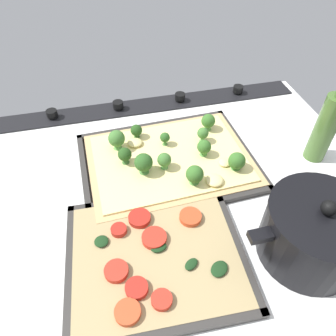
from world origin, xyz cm
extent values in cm
cube|color=white|center=(0.00, 0.00, -1.50)|extent=(85.75, 70.22, 3.00)
cube|color=black|center=(0.00, -31.61, 0.40)|extent=(82.32, 7.00, 0.80)
cylinder|color=black|center=(-25.73, -31.61, 1.70)|extent=(2.80, 2.80, 1.80)
cylinder|color=black|center=(-8.58, -31.61, 1.70)|extent=(2.80, 2.80, 1.80)
cylinder|color=black|center=(8.58, -31.61, 1.70)|extent=(2.80, 2.80, 1.80)
cylinder|color=black|center=(25.73, -31.61, 1.70)|extent=(2.80, 2.80, 1.80)
cube|color=#33302D|center=(0.45, -8.34, 0.25)|extent=(38.82, 29.90, 0.50)
cube|color=#33302D|center=(1.03, -21.88, 0.65)|extent=(37.66, 2.82, 1.30)
cube|color=#33302D|center=(-0.13, 5.20, 0.65)|extent=(37.66, 2.82, 1.30)
cube|color=#33302D|center=(-17.75, -9.12, 0.65)|extent=(2.42, 28.33, 1.30)
cube|color=#33302D|center=(18.65, -7.56, 0.65)|extent=(2.42, 28.33, 1.30)
cube|color=tan|center=(0.45, -8.34, 1.00)|extent=(36.32, 27.40, 1.00)
cube|color=#EFDB8C|center=(0.45, -8.34, 1.70)|extent=(33.39, 24.69, 0.40)
cone|color=#427635|center=(5.86, -16.93, 2.39)|extent=(1.50, 1.50, 0.99)
sphere|color=#264C1C|center=(5.86, -16.93, 3.91)|extent=(2.72, 2.72, 2.72)
cone|color=#4D8B3F|center=(0.32, -12.83, 2.51)|extent=(1.24, 1.24, 1.21)
sphere|color=#2D5B23|center=(0.32, -12.83, 3.96)|extent=(2.26, 2.26, 2.26)
cone|color=#4D8B3F|center=(6.23, -5.27, 2.56)|extent=(2.11, 2.11, 1.33)
sphere|color=#2D5B23|center=(6.23, -5.27, 4.67)|extent=(3.83, 3.83, 3.83)
cone|color=#68AD54|center=(10.69, -14.13, 2.58)|extent=(2.06, 2.06, 1.37)
sphere|color=#427533|center=(10.69, -14.13, 4.67)|extent=(3.74, 3.74, 3.74)
cone|color=#5B9F46|center=(-11.29, -15.97, 2.50)|extent=(1.82, 1.82, 1.21)
sphere|color=#386B28|center=(-11.29, -15.97, 4.35)|extent=(3.31, 3.31, 3.31)
cone|color=#427635|center=(9.62, -9.01, 2.53)|extent=(1.62, 1.62, 1.26)
sphere|color=#264C1C|center=(9.62, -9.01, 4.27)|extent=(2.95, 2.95, 2.95)
cone|color=#68AD54|center=(1.82, -5.54, 2.49)|extent=(1.63, 1.63, 1.18)
sphere|color=#427533|center=(1.82, -5.54, 4.19)|extent=(2.96, 2.96, 2.96)
cone|color=#5B9F46|center=(-12.87, -1.89, 2.30)|extent=(1.99, 1.99, 0.80)
sphere|color=#386B28|center=(-12.87, -1.89, 4.06)|extent=(3.62, 3.62, 3.62)
cone|color=#5B9F46|center=(-3.13, 0.38, 2.43)|extent=(1.98, 1.98, 1.07)
sphere|color=#386B28|center=(-3.13, 0.38, 4.32)|extent=(3.60, 3.60, 3.60)
cone|color=#68AD54|center=(-8.69, -11.98, 2.58)|extent=(1.43, 1.43, 1.36)
sphere|color=#427533|center=(-8.69, -11.98, 4.24)|extent=(2.61, 2.61, 2.61)
cone|color=#5B9F46|center=(-7.51, -7.49, 2.49)|extent=(1.69, 1.69, 1.19)
sphere|color=#386B28|center=(-7.51, -7.49, 4.24)|extent=(3.07, 3.07, 3.07)
ellipsoid|color=#EFDB8C|center=(-11.09, -3.61, 2.30)|extent=(3.32, 3.24, 0.93)
ellipsoid|color=#EFDB8C|center=(-7.16, 0.86, 2.45)|extent=(4.61, 4.57, 1.27)
ellipsoid|color=#EFDB8C|center=(6.71, -14.42, 2.42)|extent=(4.17, 3.97, 1.21)
cube|color=#33302D|center=(7.73, 13.59, 0.25)|extent=(31.19, 27.49, 0.50)
cube|color=#33302D|center=(7.17, 1.12, 0.65)|extent=(30.07, 2.54, 1.30)
cube|color=#33302D|center=(8.29, 26.06, 0.65)|extent=(30.07, 2.54, 1.30)
cube|color=#33302D|center=(-6.68, 14.24, 0.65)|extent=(2.37, 26.20, 1.30)
cube|color=#33302D|center=(22.14, 12.95, 0.65)|extent=(2.37, 26.20, 1.30)
cube|color=tan|center=(7.73, 13.59, 0.95)|extent=(28.69, 24.98, 0.90)
cylinder|color=red|center=(8.44, 21.66, 1.90)|extent=(3.28, 3.28, 1.00)
cylinder|color=#B22319|center=(11.83, 19.05, 1.90)|extent=(3.62, 3.62, 1.00)
cylinder|color=#D14723|center=(-0.03, 8.08, 1.90)|extent=(4.09, 4.09, 1.00)
cylinder|color=#B22319|center=(9.18, 6.18, 1.90)|extent=(4.12, 4.12, 1.00)
cylinder|color=#D14723|center=(13.69, 22.27, 1.90)|extent=(3.93, 3.93, 1.00)
cylinder|color=red|center=(7.40, 10.92, 1.90)|extent=(4.39, 4.39, 1.00)
cylinder|color=#B22319|center=(13.20, 7.86, 1.90)|extent=(2.84, 2.84, 1.00)
cylinder|color=red|center=(14.55, 15.50, 1.90)|extent=(3.93, 3.93, 1.00)
ellipsoid|color=#193819|center=(-1.72, 18.93, 1.80)|extent=(4.05, 3.84, 0.60)
ellipsoid|color=#193819|center=(16.43, 9.40, 1.80)|extent=(2.98, 2.93, 0.60)
ellipsoid|color=#193819|center=(2.45, 17.10, 1.80)|extent=(3.07, 2.78, 0.60)
ellipsoid|color=#193819|center=(7.00, 12.84, 1.80)|extent=(3.07, 2.25, 0.60)
cylinder|color=black|center=(-17.90, 18.23, 5.09)|extent=(16.71, 16.71, 10.18)
cylinder|color=black|center=(-17.90, 18.23, 10.58)|extent=(17.04, 17.04, 0.80)
sphere|color=black|center=(-17.90, 18.23, 12.18)|extent=(2.40, 2.40, 2.40)
cube|color=black|center=(-7.74, 18.23, 8.35)|extent=(3.60, 2.00, 1.20)
cylinder|color=#476B2D|center=(-32.70, -3.08, 7.87)|extent=(4.52, 4.52, 15.74)
camera|label=1|loc=(11.85, 40.18, 49.24)|focal=33.39mm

